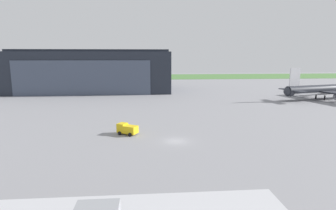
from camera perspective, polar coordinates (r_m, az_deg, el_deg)
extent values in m
plane|color=gray|center=(55.01, 1.68, -7.51)|extent=(440.00, 440.00, 0.00)
cube|color=#4B7A3C|center=(225.70, -3.18, 5.89)|extent=(440.00, 56.00, 0.08)
cube|color=#232833|center=(139.40, -15.83, 6.72)|extent=(75.86, 35.22, 18.60)
cube|color=#424C60|center=(122.17, -17.38, 5.34)|extent=(57.65, 0.30, 14.88)
cube|color=#232833|center=(139.23, -16.03, 10.79)|extent=(75.86, 8.45, 1.20)
cylinder|color=#282B33|center=(122.59, 29.59, 2.79)|extent=(34.25, 11.86, 3.87)
sphere|color=#282B33|center=(110.51, 23.60, 2.60)|extent=(3.01, 3.01, 3.01)
cube|color=silver|center=(122.71, 29.55, 2.29)|extent=(31.59, 11.25, 0.68)
cube|color=silver|center=(111.87, 24.84, 5.28)|extent=(4.43, 1.44, 6.57)
cube|color=#282B33|center=(109.74, 25.42, 2.62)|extent=(4.28, 5.99, 0.28)
cube|color=#282B33|center=(113.98, 23.41, 3.01)|extent=(4.28, 5.99, 0.28)
cube|color=#282B33|center=(127.55, 26.75, 3.04)|extent=(8.57, 14.59, 0.56)
cylinder|color=gray|center=(127.50, 27.30, 2.38)|extent=(4.07, 2.93, 2.13)
cylinder|color=black|center=(120.57, 29.75, 1.29)|extent=(0.56, 0.56, 1.88)
cylinder|color=black|center=(123.28, 28.35, 1.58)|extent=(0.56, 0.56, 1.88)
cube|color=yellow|center=(60.59, -9.45, -4.65)|extent=(2.50, 2.61, 1.94)
cube|color=yellow|center=(59.44, -7.72, -5.06)|extent=(3.32, 3.09, 1.59)
cylinder|color=black|center=(61.70, -8.81, -5.29)|extent=(0.80, 0.62, 0.78)
cylinder|color=black|center=(59.97, -10.01, -5.78)|extent=(0.80, 0.62, 0.78)
cylinder|color=black|center=(60.30, -6.76, -5.61)|extent=(0.80, 0.62, 0.78)
cylinder|color=black|center=(58.53, -7.92, -6.12)|extent=(0.80, 0.62, 0.78)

